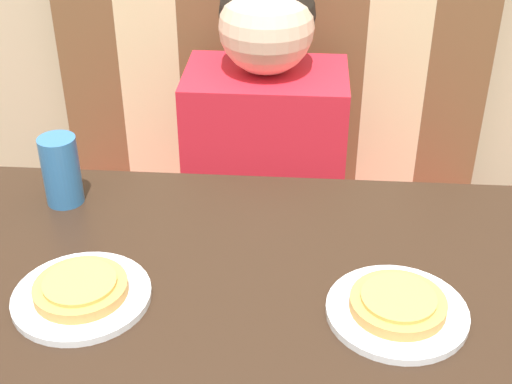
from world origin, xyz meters
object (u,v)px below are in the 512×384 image
person (266,110)px  plate_left (82,296)px  plate_right (397,312)px  drinking_cup (61,170)px  pizza_left (81,288)px  pizza_right (398,303)px

person → plate_left: (-0.24, -0.70, 0.01)m
plate_left → person: bearing=71.1°
plate_right → drinking_cup: size_ratio=1.60×
pizza_left → plate_right: bearing=0.0°
person → pizza_right: bearing=-71.1°
pizza_left → pizza_right: size_ratio=1.00×
plate_left → pizza_left: bearing=0.0°
person → plate_left: 0.74m
plate_left → drinking_cup: (-0.11, 0.27, 0.06)m
person → plate_left: size_ratio=3.02×
person → plate_right: (0.24, -0.70, 0.01)m
person → pizza_left: person is taller
person → pizza_left: size_ratio=4.47×
person → drinking_cup: 0.55m
pizza_left → plate_left: bearing=180.0°
plate_left → plate_right: same height
pizza_left → drinking_cup: (-0.11, 0.27, 0.04)m
person → plate_right: size_ratio=3.02×
plate_left → pizza_right: 0.48m
plate_left → pizza_left: pizza_left is taller
person → plate_left: bearing=-108.9°
pizza_right → drinking_cup: bearing=155.0°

